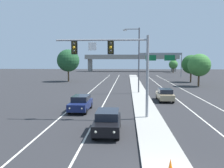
# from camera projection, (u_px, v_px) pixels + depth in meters

# --- Properties ---
(median_island) EXTENTS (2.40, 110.00, 0.15)m
(median_island) POSITION_uv_depth(u_px,v_px,m) (144.00, 105.00, 27.74)
(median_island) COLOR #9E9B93
(median_island) RESTS_ON ground
(lane_stripe_oncoming_center) EXTENTS (0.14, 100.00, 0.01)m
(lane_stripe_oncoming_center) POSITION_uv_depth(u_px,v_px,m) (108.00, 96.00, 35.00)
(lane_stripe_oncoming_center) COLOR silver
(lane_stripe_oncoming_center) RESTS_ON ground
(lane_stripe_receding_center) EXTENTS (0.14, 100.00, 0.01)m
(lane_stripe_receding_center) POSITION_uv_depth(u_px,v_px,m) (173.00, 96.00, 34.41)
(lane_stripe_receding_center) COLOR silver
(lane_stripe_receding_center) RESTS_ON ground
(edge_stripe_left) EXTENTS (0.14, 100.00, 0.01)m
(edge_stripe_left) POSITION_uv_depth(u_px,v_px,m) (86.00, 96.00, 35.21)
(edge_stripe_left) COLOR silver
(edge_stripe_left) RESTS_ON ground
(edge_stripe_right) EXTENTS (0.14, 100.00, 0.01)m
(edge_stripe_right) POSITION_uv_depth(u_px,v_px,m) (197.00, 97.00, 34.20)
(edge_stripe_right) COLOR silver
(edge_stripe_right) RESTS_ON ground
(overhead_signal_mast) EXTENTS (8.20, 0.44, 7.20)m
(overhead_signal_mast) POSITION_uv_depth(u_px,v_px,m) (117.00, 58.00, 21.04)
(overhead_signal_mast) COLOR gray
(overhead_signal_mast) RESTS_ON median_island
(street_lamp_median) EXTENTS (2.58, 0.28, 10.00)m
(street_lamp_median) POSITION_uv_depth(u_px,v_px,m) (137.00, 56.00, 37.17)
(street_lamp_median) COLOR #4C4C51
(street_lamp_median) RESTS_ON median_island
(car_oncoming_black) EXTENTS (1.85, 4.48, 1.58)m
(car_oncoming_black) POSITION_uv_depth(u_px,v_px,m) (107.00, 121.00, 17.20)
(car_oncoming_black) COLOR black
(car_oncoming_black) RESTS_ON ground
(car_oncoming_navy) EXTENTS (1.88, 4.49, 1.58)m
(car_oncoming_navy) POSITION_uv_depth(u_px,v_px,m) (81.00, 103.00, 24.51)
(car_oncoming_navy) COLOR #141E4C
(car_oncoming_navy) RESTS_ON ground
(car_receding_tan) EXTENTS (1.82, 4.47, 1.58)m
(car_receding_tan) POSITION_uv_depth(u_px,v_px,m) (165.00, 95.00, 30.56)
(car_receding_tan) COLOR tan
(car_receding_tan) RESTS_ON ground
(traffic_cone_median_nose) EXTENTS (0.36, 0.36, 0.74)m
(traffic_cone_median_nose) POSITION_uv_depth(u_px,v_px,m) (170.00, 167.00, 10.56)
(traffic_cone_median_nose) COLOR black
(traffic_cone_median_nose) RESTS_ON median_island
(highway_sign_gantry) EXTENTS (13.28, 0.42, 7.50)m
(highway_sign_gantry) POSITION_uv_depth(u_px,v_px,m) (160.00, 57.00, 73.82)
(highway_sign_gantry) COLOR gray
(highway_sign_gantry) RESTS_ON ground
(overpass_bridge) EXTENTS (42.40, 6.40, 7.65)m
(overpass_bridge) POSITION_uv_depth(u_px,v_px,m) (131.00, 59.00, 110.16)
(overpass_bridge) COLOR gray
(overpass_bridge) RESTS_ON ground
(tree_far_right_c) EXTENTS (3.63, 3.63, 5.25)m
(tree_far_right_c) POSITION_uv_depth(u_px,v_px,m) (173.00, 64.00, 98.34)
(tree_far_right_c) COLOR #4C3823
(tree_far_right_c) RESTS_ON ground
(tree_far_right_b) EXTENTS (4.44, 4.44, 6.43)m
(tree_far_right_b) POSITION_uv_depth(u_px,v_px,m) (191.00, 64.00, 56.43)
(tree_far_right_b) COLOR #4C3823
(tree_far_right_b) RESTS_ON ground
(tree_far_left_c) EXTENTS (5.39, 5.39, 7.80)m
(tree_far_left_c) POSITION_uv_depth(u_px,v_px,m) (68.00, 61.00, 58.03)
(tree_far_left_c) COLOR #4C3823
(tree_far_left_c) RESTS_ON ground
(tree_far_right_a) EXTENTS (4.46, 4.46, 6.45)m
(tree_far_right_a) POSITION_uv_depth(u_px,v_px,m) (199.00, 65.00, 47.31)
(tree_far_right_a) COLOR #4C3823
(tree_far_right_a) RESTS_ON ground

